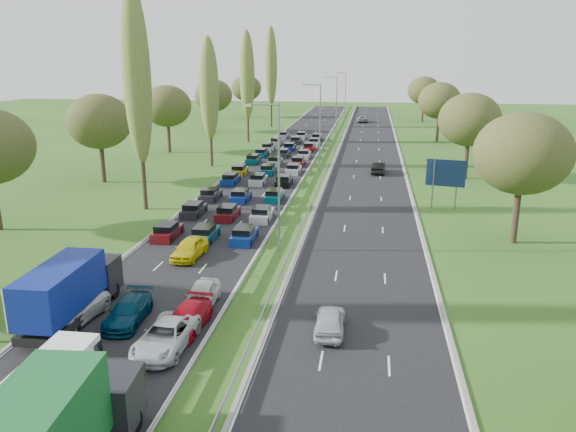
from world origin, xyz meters
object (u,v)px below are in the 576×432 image
at_px(blue_lorry, 70,290).
at_px(white_van_rear, 56,378).
at_px(near_car_2, 69,311).
at_px(direction_sign, 446,175).

bearing_deg(blue_lorry, white_van_rear, -67.35).
distance_m(blue_lorry, white_van_rear, 8.62).
relative_size(near_car_2, white_van_rear, 1.03).
bearing_deg(near_car_2, blue_lorry, 100.38).
distance_m(near_car_2, direction_sign, 39.74).
xyz_separation_m(blue_lorry, direction_sign, (25.12, 30.23, 1.61)).
xyz_separation_m(blue_lorry, white_van_rear, (3.54, -7.82, -0.83)).
bearing_deg(direction_sign, white_van_rear, -119.56).
bearing_deg(white_van_rear, direction_sign, 59.76).
xyz_separation_m(near_car_2, blue_lorry, (-0.05, 0.47, 1.15)).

